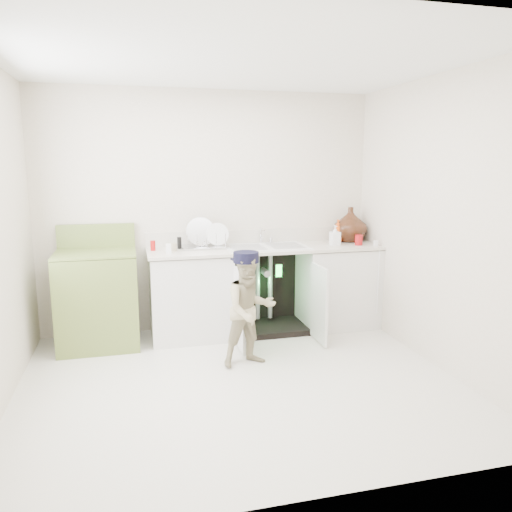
% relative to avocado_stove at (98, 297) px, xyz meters
% --- Properties ---
extents(ground, '(3.50, 3.50, 0.00)m').
position_rel_avocado_stove_xyz_m(ground, '(1.15, -1.18, -0.48)').
color(ground, beige).
rests_on(ground, ground).
extents(room_shell, '(6.00, 5.50, 1.26)m').
position_rel_avocado_stove_xyz_m(room_shell, '(1.15, -1.18, 0.77)').
color(room_shell, beige).
rests_on(room_shell, ground).
extents(counter_run, '(2.44, 1.02, 1.28)m').
position_rel_avocado_stove_xyz_m(counter_run, '(1.75, 0.03, 0.01)').
color(counter_run, silver).
rests_on(counter_run, ground).
extents(avocado_stove, '(0.75, 0.65, 1.16)m').
position_rel_avocado_stove_xyz_m(avocado_stove, '(0.00, 0.00, 0.00)').
color(avocado_stove, olive).
rests_on(avocado_stove, ground).
extents(repair_worker, '(0.73, 0.75, 1.01)m').
position_rel_avocado_stove_xyz_m(repair_worker, '(1.31, -0.83, 0.03)').
color(repair_worker, tan).
rests_on(repair_worker, ground).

